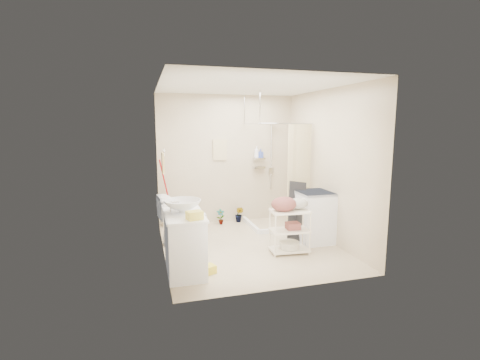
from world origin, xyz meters
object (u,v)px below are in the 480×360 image
(washing_machine, at_px, (314,217))
(laundry_rack, at_px, (290,227))
(vanity, at_px, (185,243))
(toilet, at_px, (183,219))

(washing_machine, distance_m, laundry_rack, 0.74)
(vanity, height_order, laundry_rack, laundry_rack)
(laundry_rack, bearing_deg, toilet, 154.41)
(vanity, bearing_deg, laundry_rack, 9.95)
(laundry_rack, bearing_deg, vanity, -165.37)
(vanity, relative_size, laundry_rack, 1.13)
(washing_machine, bearing_deg, toilet, 166.45)
(toilet, distance_m, laundry_rack, 1.80)
(washing_machine, bearing_deg, laundry_rack, -148.03)
(vanity, xyz_separation_m, toilet, (0.12, 1.20, 0.01))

